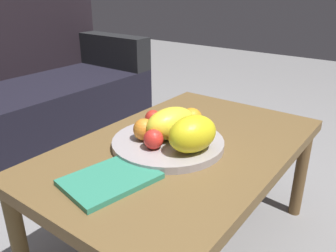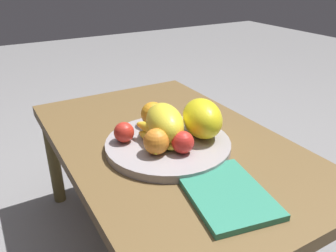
{
  "view_description": "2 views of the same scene",
  "coord_description": "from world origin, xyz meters",
  "px_view_note": "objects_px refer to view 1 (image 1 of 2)",
  "views": [
    {
      "loc": [
        -0.88,
        -0.59,
        0.96
      ],
      "look_at": [
        -0.04,
        0.03,
        0.52
      ],
      "focal_mm": 36.5,
      "sensor_mm": 36.0,
      "label": 1
    },
    {
      "loc": [
        -0.83,
        0.49,
        0.95
      ],
      "look_at": [
        -0.04,
        0.03,
        0.52
      ],
      "focal_mm": 36.44,
      "sensor_mm": 36.0,
      "label": 2
    }
  ],
  "objects_px": {
    "apple_front": "(153,139)",
    "apple_left": "(153,118)",
    "melon_large_front": "(171,123)",
    "couch": "(6,104)",
    "coffee_table": "(182,157)",
    "orange_front": "(144,129)",
    "orange_left": "(191,119)",
    "banana_bunch": "(157,130)",
    "fruit_bowl": "(168,143)",
    "melon_smaller_beside": "(192,134)",
    "magazine": "(110,179)"
  },
  "relations": [
    {
      "from": "orange_left",
      "to": "banana_bunch",
      "type": "xyz_separation_m",
      "value": [
        -0.12,
        0.06,
        -0.01
      ]
    },
    {
      "from": "couch",
      "to": "apple_front",
      "type": "height_order",
      "value": "couch"
    },
    {
      "from": "couch",
      "to": "melon_large_front",
      "type": "bearing_deg",
      "value": -94.0
    },
    {
      "from": "melon_smaller_beside",
      "to": "magazine",
      "type": "relative_size",
      "value": 0.67
    },
    {
      "from": "melon_large_front",
      "to": "apple_left",
      "type": "relative_size",
      "value": 3.07
    },
    {
      "from": "coffee_table",
      "to": "orange_left",
      "type": "relative_size",
      "value": 13.05
    },
    {
      "from": "orange_front",
      "to": "apple_left",
      "type": "height_order",
      "value": "orange_front"
    },
    {
      "from": "apple_front",
      "to": "magazine",
      "type": "xyz_separation_m",
      "value": [
        -0.2,
        -0.0,
        -0.05
      ]
    },
    {
      "from": "orange_front",
      "to": "apple_front",
      "type": "distance_m",
      "value": 0.07
    },
    {
      "from": "apple_front",
      "to": "melon_large_front",
      "type": "bearing_deg",
      "value": 1.99
    },
    {
      "from": "coffee_table",
      "to": "melon_smaller_beside",
      "type": "bearing_deg",
      "value": -127.99
    },
    {
      "from": "melon_smaller_beside",
      "to": "orange_left",
      "type": "distance_m",
      "value": 0.17
    },
    {
      "from": "orange_left",
      "to": "melon_smaller_beside",
      "type": "bearing_deg",
      "value": -145.95
    },
    {
      "from": "apple_left",
      "to": "magazine",
      "type": "height_order",
      "value": "apple_left"
    },
    {
      "from": "melon_smaller_beside",
      "to": "banana_bunch",
      "type": "xyz_separation_m",
      "value": [
        0.02,
        0.15,
        -0.03
      ]
    },
    {
      "from": "coffee_table",
      "to": "fruit_bowl",
      "type": "bearing_deg",
      "value": 139.76
    },
    {
      "from": "orange_left",
      "to": "apple_left",
      "type": "distance_m",
      "value": 0.14
    },
    {
      "from": "melon_smaller_beside",
      "to": "apple_front",
      "type": "bearing_deg",
      "value": 119.28
    },
    {
      "from": "magazine",
      "to": "melon_large_front",
      "type": "bearing_deg",
      "value": 11.9
    },
    {
      "from": "orange_front",
      "to": "apple_left",
      "type": "xyz_separation_m",
      "value": [
        0.11,
        0.05,
        -0.01
      ]
    },
    {
      "from": "orange_front",
      "to": "couch",
      "type": "bearing_deg",
      "value": 82.74
    },
    {
      "from": "apple_left",
      "to": "coffee_table",
      "type": "bearing_deg",
      "value": -99.07
    },
    {
      "from": "couch",
      "to": "magazine",
      "type": "relative_size",
      "value": 6.8
    },
    {
      "from": "apple_front",
      "to": "apple_left",
      "type": "bearing_deg",
      "value": 39.21
    },
    {
      "from": "coffee_table",
      "to": "orange_left",
      "type": "distance_m",
      "value": 0.14
    },
    {
      "from": "apple_front",
      "to": "banana_bunch",
      "type": "xyz_separation_m",
      "value": [
        0.08,
        0.05,
        -0.01
      ]
    },
    {
      "from": "magazine",
      "to": "fruit_bowl",
      "type": "bearing_deg",
      "value": 11.64
    },
    {
      "from": "apple_left",
      "to": "magazine",
      "type": "distance_m",
      "value": 0.36
    },
    {
      "from": "melon_large_front",
      "to": "magazine",
      "type": "height_order",
      "value": "melon_large_front"
    },
    {
      "from": "melon_large_front",
      "to": "apple_front",
      "type": "distance_m",
      "value": 0.1
    },
    {
      "from": "coffee_table",
      "to": "melon_large_front",
      "type": "height_order",
      "value": "melon_large_front"
    },
    {
      "from": "apple_front",
      "to": "couch",
      "type": "bearing_deg",
      "value": 81.64
    },
    {
      "from": "melon_large_front",
      "to": "apple_front",
      "type": "relative_size",
      "value": 2.92
    },
    {
      "from": "melon_smaller_beside",
      "to": "orange_front",
      "type": "bearing_deg",
      "value": 98.89
    },
    {
      "from": "apple_left",
      "to": "melon_smaller_beside",
      "type": "bearing_deg",
      "value": -110.3
    },
    {
      "from": "orange_left",
      "to": "banana_bunch",
      "type": "bearing_deg",
      "value": 155.38
    },
    {
      "from": "melon_smaller_beside",
      "to": "banana_bunch",
      "type": "distance_m",
      "value": 0.16
    },
    {
      "from": "fruit_bowl",
      "to": "apple_front",
      "type": "height_order",
      "value": "apple_front"
    },
    {
      "from": "orange_left",
      "to": "apple_front",
      "type": "height_order",
      "value": "orange_left"
    },
    {
      "from": "orange_left",
      "to": "melon_large_front",
      "type": "bearing_deg",
      "value": 171.81
    },
    {
      "from": "couch",
      "to": "fruit_bowl",
      "type": "height_order",
      "value": "couch"
    },
    {
      "from": "melon_large_front",
      "to": "orange_left",
      "type": "height_order",
      "value": "melon_large_front"
    },
    {
      "from": "couch",
      "to": "orange_front",
      "type": "distance_m",
      "value": 1.22
    },
    {
      "from": "melon_large_front",
      "to": "melon_smaller_beside",
      "type": "height_order",
      "value": "melon_smaller_beside"
    },
    {
      "from": "melon_large_front",
      "to": "couch",
      "type": "bearing_deg",
      "value": 86.0
    },
    {
      "from": "coffee_table",
      "to": "melon_smaller_beside",
      "type": "distance_m",
      "value": 0.16
    },
    {
      "from": "coffee_table",
      "to": "banana_bunch",
      "type": "relative_size",
      "value": 6.38
    },
    {
      "from": "couch",
      "to": "apple_left",
      "type": "height_order",
      "value": "couch"
    },
    {
      "from": "orange_left",
      "to": "magazine",
      "type": "bearing_deg",
      "value": 178.58
    },
    {
      "from": "coffee_table",
      "to": "fruit_bowl",
      "type": "relative_size",
      "value": 2.75
    }
  ]
}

